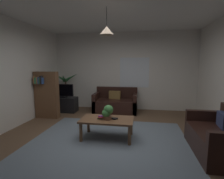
# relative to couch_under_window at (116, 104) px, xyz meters

# --- Properties ---
(floor) EXTENTS (5.05, 5.52, 0.02)m
(floor) POSITION_rel_couch_under_window_xyz_m (0.21, -2.29, -0.29)
(floor) COLOR brown
(floor) RESTS_ON ground
(rug) EXTENTS (3.28, 3.03, 0.01)m
(rug) POSITION_rel_couch_under_window_xyz_m (0.21, -2.49, -0.27)
(rug) COLOR slate
(rug) RESTS_ON ground
(wall_back) EXTENTS (5.17, 0.06, 2.75)m
(wall_back) POSITION_rel_couch_under_window_xyz_m (0.21, 0.50, 1.10)
(wall_back) COLOR silver
(wall_back) RESTS_ON ground
(wall_left) EXTENTS (0.06, 5.52, 2.75)m
(wall_left) POSITION_rel_couch_under_window_xyz_m (-2.34, -2.29, 1.10)
(wall_left) COLOR silver
(wall_left) RESTS_ON ground
(ceiling) EXTENTS (5.05, 5.52, 0.02)m
(ceiling) POSITION_rel_couch_under_window_xyz_m (0.21, -2.29, 2.48)
(ceiling) COLOR white
(window_pane) EXTENTS (1.02, 0.01, 1.05)m
(window_pane) POSITION_rel_couch_under_window_xyz_m (0.60, 0.47, 1.05)
(window_pane) COLOR white
(couch_under_window) EXTENTS (1.45, 0.81, 0.82)m
(couch_under_window) POSITION_rel_couch_under_window_xyz_m (0.00, 0.00, 0.00)
(couch_under_window) COLOR black
(couch_under_window) RESTS_ON ground
(couch_right_side) EXTENTS (0.81, 1.37, 0.82)m
(couch_right_side) POSITION_rel_couch_under_window_xyz_m (2.27, -2.56, 0.00)
(couch_right_side) COLOR black
(couch_right_side) RESTS_ON ground
(coffee_table) EXTENTS (1.14, 0.65, 0.44)m
(coffee_table) POSITION_rel_couch_under_window_xyz_m (0.14, -2.21, 0.09)
(coffee_table) COLOR brown
(coffee_table) RESTS_ON ground
(book_on_table_0) EXTENTS (0.15, 0.10, 0.03)m
(book_on_table_0) POSITION_rel_couch_under_window_xyz_m (0.02, -2.23, 0.17)
(book_on_table_0) COLOR #387247
(book_on_table_0) RESTS_ON coffee_table
(book_on_table_1) EXTENTS (0.17, 0.14, 0.02)m
(book_on_table_1) POSITION_rel_couch_under_window_xyz_m (0.02, -2.24, 0.20)
(book_on_table_1) COLOR #B22D2D
(book_on_table_1) RESTS_ON coffee_table
(book_on_table_2) EXTENTS (0.16, 0.09, 0.02)m
(book_on_table_2) POSITION_rel_couch_under_window_xyz_m (0.03, -2.23, 0.22)
(book_on_table_2) COLOR #72387F
(book_on_table_2) RESTS_ON coffee_table
(remote_on_table_0) EXTENTS (0.16, 0.05, 0.02)m
(remote_on_table_0) POSITION_rel_couch_under_window_xyz_m (0.30, -2.19, 0.17)
(remote_on_table_0) COLOR black
(remote_on_table_0) RESTS_ON coffee_table
(remote_on_table_1) EXTENTS (0.17, 0.11, 0.02)m
(remote_on_table_1) POSITION_rel_couch_under_window_xyz_m (0.27, -2.22, 0.17)
(remote_on_table_1) COLOR black
(remote_on_table_1) RESTS_ON coffee_table
(potted_plant_on_table) EXTENTS (0.24, 0.22, 0.32)m
(potted_plant_on_table) POSITION_rel_couch_under_window_xyz_m (0.16, -2.26, 0.32)
(potted_plant_on_table) COLOR brown
(potted_plant_on_table) RESTS_ON coffee_table
(tv_stand) EXTENTS (0.90, 0.44, 0.50)m
(tv_stand) POSITION_rel_couch_under_window_xyz_m (-1.76, -0.28, -0.03)
(tv_stand) COLOR black
(tv_stand) RESTS_ON ground
(tv) EXTENTS (0.72, 0.16, 0.46)m
(tv) POSITION_rel_couch_under_window_xyz_m (-1.76, -0.30, 0.46)
(tv) COLOR black
(tv) RESTS_ON tv_stand
(potted_palm_corner) EXTENTS (0.84, 0.80, 1.33)m
(potted_palm_corner) POSITION_rel_couch_under_window_xyz_m (-1.88, 0.20, 0.29)
(potted_palm_corner) COLOR #4C4C51
(potted_palm_corner) RESTS_ON ground
(bookshelf_corner) EXTENTS (0.70, 0.31, 1.40)m
(bookshelf_corner) POSITION_rel_couch_under_window_xyz_m (-1.95, -1.03, 0.44)
(bookshelf_corner) COLOR brown
(bookshelf_corner) RESTS_ON ground
(pendant_lamp) EXTENTS (0.29, 0.29, 0.55)m
(pendant_lamp) POSITION_rel_couch_under_window_xyz_m (0.14, -2.21, 2.01)
(pendant_lamp) COLOR black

